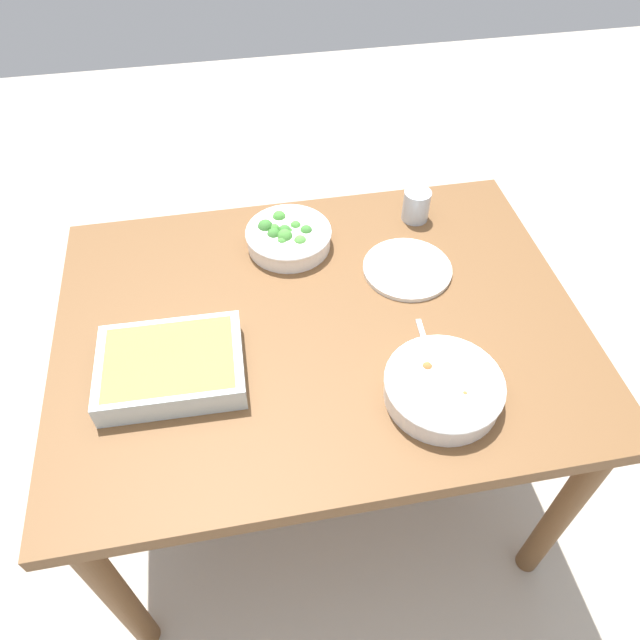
% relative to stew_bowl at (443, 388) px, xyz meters
% --- Properties ---
extents(ground_plane, '(6.00, 6.00, 0.00)m').
position_rel_stew_bowl_xyz_m(ground_plane, '(-0.21, 0.25, -0.77)').
color(ground_plane, '#B2A899').
extents(dining_table, '(1.20, 0.90, 0.74)m').
position_rel_stew_bowl_xyz_m(dining_table, '(-0.21, 0.25, -0.12)').
color(dining_table, brown).
rests_on(dining_table, ground_plane).
extents(stew_bowl, '(0.24, 0.24, 0.06)m').
position_rel_stew_bowl_xyz_m(stew_bowl, '(0.00, 0.00, 0.00)').
color(stew_bowl, white).
rests_on(stew_bowl, dining_table).
extents(broccoli_bowl, '(0.22, 0.22, 0.07)m').
position_rel_stew_bowl_xyz_m(broccoli_bowl, '(-0.24, 0.52, -0.00)').
color(broccoli_bowl, white).
rests_on(broccoli_bowl, dining_table).
extents(baking_dish, '(0.31, 0.23, 0.06)m').
position_rel_stew_bowl_xyz_m(baking_dish, '(-0.54, 0.15, 0.00)').
color(baking_dish, silver).
rests_on(baking_dish, dining_table).
extents(drink_cup, '(0.07, 0.07, 0.08)m').
position_rel_stew_bowl_xyz_m(drink_cup, '(0.11, 0.57, 0.01)').
color(drink_cup, '#B2BCC6').
rests_on(drink_cup, dining_table).
extents(side_plate, '(0.22, 0.22, 0.01)m').
position_rel_stew_bowl_xyz_m(side_plate, '(0.03, 0.38, -0.03)').
color(side_plate, silver).
rests_on(side_plate, dining_table).
extents(spoon_by_stew, '(0.03, 0.18, 0.01)m').
position_rel_stew_bowl_xyz_m(spoon_by_stew, '(0.01, 0.10, -0.03)').
color(spoon_by_stew, silver).
rests_on(spoon_by_stew, dining_table).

